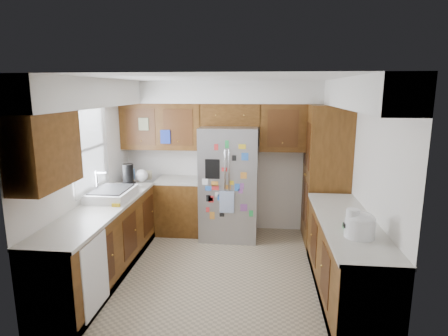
{
  "coord_description": "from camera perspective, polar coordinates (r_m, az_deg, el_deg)",
  "views": [
    {
      "loc": [
        0.52,
        -4.6,
        2.36
      ],
      "look_at": [
        0.0,
        0.35,
        1.32
      ],
      "focal_mm": 30.0,
      "sensor_mm": 36.0,
      "label": 1
    }
  ],
  "objects": [
    {
      "name": "floor",
      "position": [
        5.2,
        -0.46,
        -15.21
      ],
      "size": [
        3.6,
        3.6,
        0.0
      ],
      "primitive_type": "plane",
      "color": "tan",
      "rests_on": "ground"
    },
    {
      "name": "room_shell",
      "position": [
        5.03,
        -1.23,
        5.66
      ],
      "size": [
        3.64,
        3.24,
        2.52
      ],
      "color": "silver",
      "rests_on": "ground"
    },
    {
      "name": "left_counter_run",
      "position": [
        5.36,
        -15.28,
        -9.78
      ],
      "size": [
        1.36,
        3.2,
        0.92
      ],
      "color": "#44280D",
      "rests_on": "ground"
    },
    {
      "name": "right_counter_run",
      "position": [
        4.66,
        18.0,
        -13.39
      ],
      "size": [
        0.63,
        2.25,
        0.92
      ],
      "color": "#44280D",
      "rests_on": "ground"
    },
    {
      "name": "pantry",
      "position": [
        5.97,
        15.24,
        -1.04
      ],
      "size": [
        0.6,
        0.9,
        2.15
      ],
      "primitive_type": "cube",
      "color": "#44280D",
      "rests_on": "ground"
    },
    {
      "name": "fridge",
      "position": [
        6.01,
        0.8,
        -2.26
      ],
      "size": [
        0.9,
        0.79,
        1.8
      ],
      "color": "#A1A1A7",
      "rests_on": "ground"
    },
    {
      "name": "bridge_cabinet",
      "position": [
        6.07,
        1.03,
        8.16
      ],
      "size": [
        0.96,
        0.34,
        0.35
      ],
      "primitive_type": "cube",
      "color": "#44280D",
      "rests_on": "fridge"
    },
    {
      "name": "fridge_top_items",
      "position": [
        6.01,
        1.08,
        10.89
      ],
      "size": [
        0.82,
        0.28,
        0.25
      ],
      "color": "blue",
      "rests_on": "bridge_cabinet"
    },
    {
      "name": "sink_assembly",
      "position": [
        5.29,
        -16.73,
        -3.75
      ],
      "size": [
        0.52,
        0.73,
        0.37
      ],
      "color": "white",
      "rests_on": "left_counter_run"
    },
    {
      "name": "left_counter_clutter",
      "position": [
        5.94,
        -13.63,
        -1.27
      ],
      "size": [
        0.41,
        0.87,
        0.38
      ],
      "color": "black",
      "rests_on": "left_counter_run"
    },
    {
      "name": "rice_cooker",
      "position": [
        3.99,
        20.0,
        -8.03
      ],
      "size": [
        0.31,
        0.3,
        0.26
      ],
      "color": "white",
      "rests_on": "right_counter_run"
    },
    {
      "name": "paper_towel",
      "position": [
        3.95,
        18.96,
        -7.99
      ],
      "size": [
        0.13,
        0.13,
        0.29
      ],
      "primitive_type": "cylinder",
      "color": "white",
      "rests_on": "right_counter_run"
    }
  ]
}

